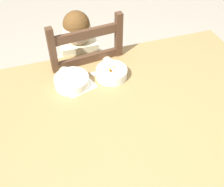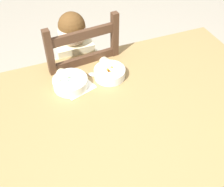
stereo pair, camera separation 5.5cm
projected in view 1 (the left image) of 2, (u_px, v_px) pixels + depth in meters
ground_plane at (123, 181)px, 1.83m from camera, size 8.00×8.00×0.00m
dining_table at (127, 120)px, 1.40m from camera, size 1.55×1.00×0.70m
dining_chair at (83, 81)px, 1.86m from camera, size 0.46×0.46×0.97m
child_figure at (81, 61)px, 1.75m from camera, size 0.32×0.31×0.94m
bowl_of_peas at (72, 81)px, 1.44m from camera, size 0.18×0.18×0.05m
bowl_of_carrots at (111, 73)px, 1.49m from camera, size 0.17×0.17×0.05m
spoon at (98, 75)px, 1.52m from camera, size 0.12×0.10×0.01m
paper_napkin at (78, 85)px, 1.46m from camera, size 0.19×0.18×0.00m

